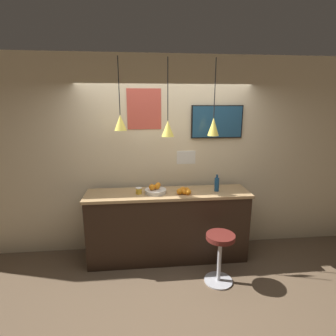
# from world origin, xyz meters

# --- Properties ---
(ground_plane) EXTENTS (14.00, 14.00, 0.00)m
(ground_plane) POSITION_xyz_m (0.00, 0.00, 0.00)
(ground_plane) COLOR brown
(back_wall) EXTENTS (8.00, 0.06, 2.90)m
(back_wall) POSITION_xyz_m (0.00, 1.08, 1.45)
(back_wall) COLOR beige
(back_wall) RESTS_ON ground_plane
(service_counter) EXTENTS (2.30, 0.54, 1.02)m
(service_counter) POSITION_xyz_m (0.00, 0.70, 0.51)
(service_counter) COLOR black
(service_counter) RESTS_ON ground_plane
(bar_stool) EXTENTS (0.36, 0.36, 0.66)m
(bar_stool) POSITION_xyz_m (0.59, 0.09, 0.46)
(bar_stool) COLOR #B7B7BC
(bar_stool) RESTS_ON ground_plane
(fruit_bowl) EXTENTS (0.30, 0.30, 0.14)m
(fruit_bowl) POSITION_xyz_m (-0.18, 0.68, 1.07)
(fruit_bowl) COLOR beige
(fruit_bowl) RESTS_ON service_counter
(orange_pile) EXTENTS (0.20, 0.18, 0.08)m
(orange_pile) POSITION_xyz_m (0.21, 0.63, 1.06)
(orange_pile) COLOR orange
(orange_pile) RESTS_ON service_counter
(juice_bottle) EXTENTS (0.07, 0.07, 0.24)m
(juice_bottle) POSITION_xyz_m (0.69, 0.68, 1.12)
(juice_bottle) COLOR navy
(juice_bottle) RESTS_ON service_counter
(spread_jar) EXTENTS (0.08, 0.08, 0.09)m
(spread_jar) POSITION_xyz_m (-0.41, 0.68, 1.06)
(spread_jar) COLOR gold
(spread_jar) RESTS_ON service_counter
(pendant_lamp_left) EXTENTS (0.16, 0.16, 0.92)m
(pendant_lamp_left) POSITION_xyz_m (-0.62, 0.73, 2.00)
(pendant_lamp_left) COLOR black
(pendant_lamp_middle) EXTENTS (0.17, 0.17, 1.00)m
(pendant_lamp_middle) POSITION_xyz_m (0.00, 0.73, 1.91)
(pendant_lamp_middle) COLOR black
(pendant_lamp_right) EXTENTS (0.15, 0.15, 1.00)m
(pendant_lamp_right) POSITION_xyz_m (0.62, 0.73, 1.93)
(pendant_lamp_right) COLOR black
(mounted_tv) EXTENTS (0.76, 0.04, 0.47)m
(mounted_tv) POSITION_xyz_m (0.76, 1.03, 1.97)
(mounted_tv) COLOR black
(hanging_menu_board) EXTENTS (0.24, 0.01, 0.17)m
(hanging_menu_board) POSITION_xyz_m (0.22, 0.51, 1.55)
(hanging_menu_board) COLOR silver
(wall_poster) EXTENTS (0.48, 0.01, 0.56)m
(wall_poster) POSITION_xyz_m (-0.30, 1.04, 2.15)
(wall_poster) COLOR #C64C3D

